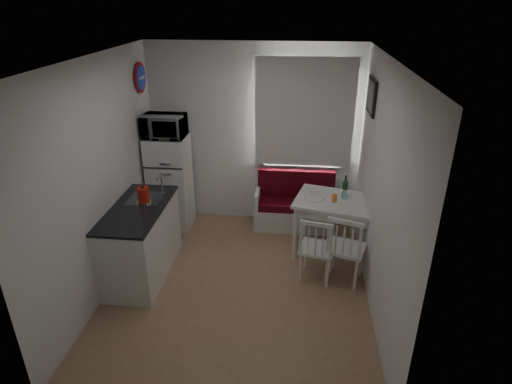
# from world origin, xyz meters

# --- Properties ---
(floor) EXTENTS (3.00, 3.50, 0.02)m
(floor) POSITION_xyz_m (0.00, 0.00, 0.00)
(floor) COLOR #9A7052
(floor) RESTS_ON ground
(ceiling) EXTENTS (3.00, 3.50, 0.02)m
(ceiling) POSITION_xyz_m (0.00, 0.00, 2.60)
(ceiling) COLOR white
(ceiling) RESTS_ON wall_back
(wall_back) EXTENTS (3.00, 0.02, 2.60)m
(wall_back) POSITION_xyz_m (0.00, 1.75, 1.30)
(wall_back) COLOR white
(wall_back) RESTS_ON floor
(wall_front) EXTENTS (3.00, 0.02, 2.60)m
(wall_front) POSITION_xyz_m (0.00, -1.75, 1.30)
(wall_front) COLOR white
(wall_front) RESTS_ON floor
(wall_left) EXTENTS (0.02, 3.50, 2.60)m
(wall_left) POSITION_xyz_m (-1.50, 0.00, 1.30)
(wall_left) COLOR white
(wall_left) RESTS_ON floor
(wall_right) EXTENTS (0.02, 3.50, 2.60)m
(wall_right) POSITION_xyz_m (1.50, 0.00, 1.30)
(wall_right) COLOR white
(wall_right) RESTS_ON floor
(window) EXTENTS (1.22, 0.06, 1.47)m
(window) POSITION_xyz_m (0.70, 1.72, 1.62)
(window) COLOR white
(window) RESTS_ON wall_back
(curtain) EXTENTS (1.35, 0.02, 1.50)m
(curtain) POSITION_xyz_m (0.70, 1.65, 1.68)
(curtain) COLOR white
(curtain) RESTS_ON wall_back
(kitchen_counter) EXTENTS (0.62, 1.32, 1.16)m
(kitchen_counter) POSITION_xyz_m (-1.20, 0.16, 0.46)
(kitchen_counter) COLOR white
(kitchen_counter) RESTS_ON floor
(wall_sign) EXTENTS (0.03, 0.40, 0.40)m
(wall_sign) POSITION_xyz_m (-1.47, 1.45, 2.15)
(wall_sign) COLOR #1A38A1
(wall_sign) RESTS_ON wall_left
(picture_frame) EXTENTS (0.04, 0.52, 0.42)m
(picture_frame) POSITION_xyz_m (1.48, 1.10, 2.05)
(picture_frame) COLOR black
(picture_frame) RESTS_ON wall_right
(bench) EXTENTS (1.17, 0.45, 0.84)m
(bench) POSITION_xyz_m (0.63, 1.51, 0.28)
(bench) COLOR white
(bench) RESTS_ON floor
(dining_table) EXTENTS (1.19, 0.96, 0.78)m
(dining_table) POSITION_xyz_m (1.16, 0.84, 0.69)
(dining_table) COLOR white
(dining_table) RESTS_ON floor
(chair_left) EXTENTS (0.47, 0.45, 0.45)m
(chair_left) POSITION_xyz_m (0.91, 0.18, 0.52)
(chair_left) COLOR white
(chair_left) RESTS_ON floor
(chair_right) EXTENTS (0.53, 0.52, 0.48)m
(chair_right) POSITION_xyz_m (1.25, 0.18, 0.55)
(chair_right) COLOR white
(chair_right) RESTS_ON floor
(fridge) EXTENTS (0.55, 0.55, 1.37)m
(fridge) POSITION_xyz_m (-1.18, 1.40, 0.69)
(fridge) COLOR white
(fridge) RESTS_ON floor
(microwave) EXTENTS (0.56, 0.38, 0.31)m
(microwave) POSITION_xyz_m (-1.18, 1.35, 1.53)
(microwave) COLOR white
(microwave) RESTS_ON fridge
(kettle) EXTENTS (0.17, 0.17, 0.22)m
(kettle) POSITION_xyz_m (-1.15, 0.27, 1.01)
(kettle) COLOR #B71C0E
(kettle) RESTS_ON kitchen_counter
(wine_bottle) EXTENTS (0.08, 0.08, 0.30)m
(wine_bottle) POSITION_xyz_m (1.25, 0.94, 0.93)
(wine_bottle) COLOR #164619
(wine_bottle) RESTS_ON dining_table
(drinking_glass_orange) EXTENTS (0.06, 0.06, 0.10)m
(drinking_glass_orange) POSITION_xyz_m (1.11, 0.79, 0.84)
(drinking_glass_orange) COLOR orange
(drinking_glass_orange) RESTS_ON dining_table
(drinking_glass_blue) EXTENTS (0.06, 0.06, 0.10)m
(drinking_glass_blue) POSITION_xyz_m (1.24, 0.89, 0.83)
(drinking_glass_blue) COLOR #86BBE5
(drinking_glass_blue) RESTS_ON dining_table
(plate) EXTENTS (0.26, 0.26, 0.02)m
(plate) POSITION_xyz_m (0.86, 0.86, 0.79)
(plate) COLOR white
(plate) RESTS_ON dining_table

